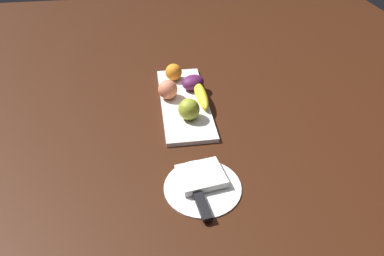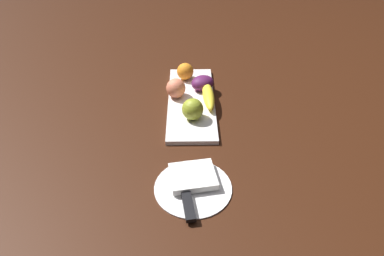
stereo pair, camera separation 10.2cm
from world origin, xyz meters
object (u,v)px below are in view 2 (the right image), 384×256
fruit_tray (191,102)px  apple (193,109)px  orange_near_apple (185,71)px  peach (176,88)px  dinner_plate (193,187)px  grape_bunch (203,83)px  knife (187,201)px  folded_napkin (193,176)px  banana (208,96)px

fruit_tray → apple: 0.11m
apple → orange_near_apple: 0.25m
peach → dinner_plate: 0.42m
orange_near_apple → grape_bunch: bearing=-140.2°
fruit_tray → knife: 0.44m
peach → folded_napkin: peach is taller
peach → folded_napkin: 0.39m
apple → peach: apple is taller
folded_napkin → knife: bearing=169.4°
grape_bunch → dinner_plate: grape_bunch is taller
orange_near_apple → knife: size_ratio=0.34×
dinner_plate → knife: bearing=164.6°
peach → apple: bearing=-156.5°
banana → peach: size_ratio=2.59×
apple → grape_bunch: (0.18, -0.04, -0.01)m
grape_bunch → apple: bearing=167.9°
dinner_plate → peach: bearing=7.2°
fruit_tray → peach: peach is taller
apple → dinner_plate: bearing=179.3°
banana → folded_napkin: (-0.36, 0.06, -0.02)m
peach → knife: (-0.47, -0.04, -0.04)m
peach → dinner_plate: peach is taller
orange_near_apple → folded_napkin: (-0.51, -0.02, -0.03)m
folded_napkin → knife: size_ratio=0.64×
dinner_plate → fruit_tray: bearing=0.0°
banana → knife: size_ratio=0.95×
dinner_plate → folded_napkin: size_ratio=1.71×
apple → dinner_plate: size_ratio=0.34×
fruit_tray → orange_near_apple: bearing=7.9°
apple → grape_bunch: 0.18m
dinner_plate → folded_napkin: bearing=0.0°
fruit_tray → banana: (-0.00, -0.06, 0.03)m
fruit_tray → banana: size_ratio=2.55×
fruit_tray → knife: knife is taller
dinner_plate → knife: size_ratio=1.10×
orange_near_apple → peach: (-0.12, 0.03, 0.00)m
grape_bunch → banana: bearing=-167.2°
orange_near_apple → knife: (-0.59, -0.01, -0.03)m
apple → orange_near_apple: apple is taller
apple → banana: apple is taller
banana → folded_napkin: banana is taller
knife → grape_bunch: bearing=-14.7°
grape_bunch → dinner_plate: 0.47m
grape_bunch → orange_near_apple: bearing=39.8°
fruit_tray → folded_napkin: bearing=180.0°
banana → orange_near_apple: bearing=-154.9°
dinner_plate → folded_napkin: (0.03, 0.00, 0.01)m
orange_near_apple → dinner_plate: 0.54m
banana → grape_bunch: grape_bunch is taller
folded_napkin → grape_bunch: bearing=-5.4°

